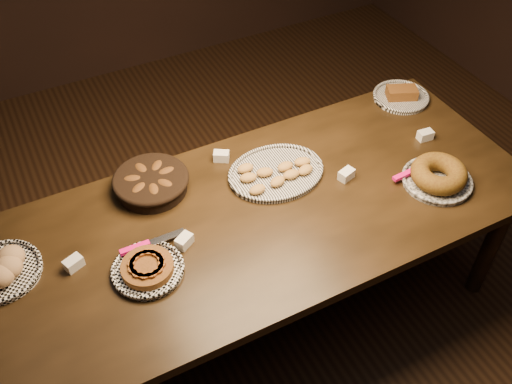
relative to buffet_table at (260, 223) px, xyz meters
name	(u,v)px	position (x,y,z in m)	size (l,w,h in m)	color
ground	(260,312)	(0.00, 0.00, -0.68)	(5.00, 5.00, 0.00)	black
buffet_table	(260,223)	(0.00, 0.00, 0.00)	(2.40, 1.00, 0.75)	black
apple_tart_plate	(148,268)	(-0.52, -0.08, 0.09)	(0.33, 0.28, 0.05)	white
madeleine_platter	(276,173)	(0.16, 0.17, 0.09)	(0.44, 0.36, 0.05)	black
bundt_cake_plate	(438,176)	(0.77, -0.20, 0.11)	(0.33, 0.31, 0.10)	black
croissant_basket	(151,182)	(-0.36, 0.33, 0.12)	(0.37, 0.37, 0.08)	black
bread_roll_plate	(1,269)	(-1.01, 0.15, 0.11)	(0.31, 0.31, 0.09)	white
loaf_plate	(401,96)	(1.02, 0.38, 0.09)	(0.29, 0.29, 0.07)	black
tent_cards	(259,190)	(0.05, 0.10, 0.10)	(1.76, 0.47, 0.04)	white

